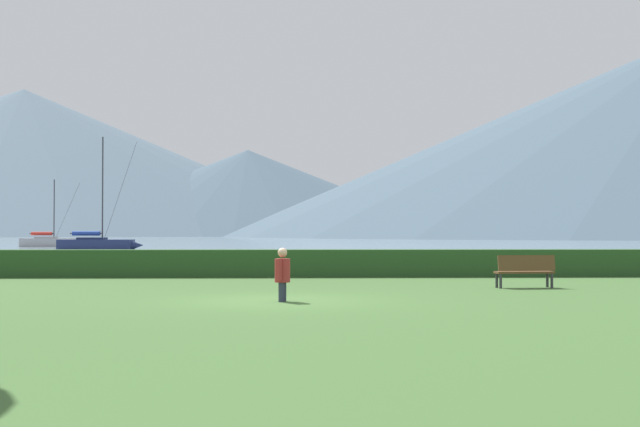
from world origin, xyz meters
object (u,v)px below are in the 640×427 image
at_px(sailboat_slip_1, 50,242).
at_px(park_bench_near_path, 525,270).
at_px(person_seated_viewer, 282,272).
at_px(sailboat_slip_5, 97,244).

xyz_separation_m(sailboat_slip_1, park_bench_near_path, (32.88, -70.22, -0.03)).
bearing_deg(sailboat_slip_1, person_seated_viewer, -68.77).
bearing_deg(person_seated_viewer, sailboat_slip_5, 120.50).
height_order(sailboat_slip_1, sailboat_slip_5, sailboat_slip_5).
relative_size(park_bench_near_path, person_seated_viewer, 1.39).
bearing_deg(park_bench_near_path, sailboat_slip_1, 109.04).
bearing_deg(sailboat_slip_5, sailboat_slip_1, 118.26).
xyz_separation_m(sailboat_slip_1, sailboat_slip_5, (9.64, -20.65, 0.04)).
height_order(sailboat_slip_1, park_bench_near_path, sailboat_slip_1).
relative_size(sailboat_slip_1, person_seated_viewer, 5.83).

